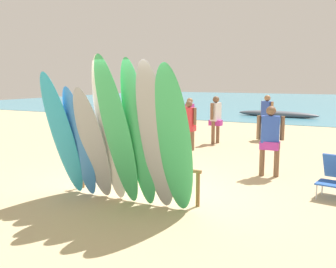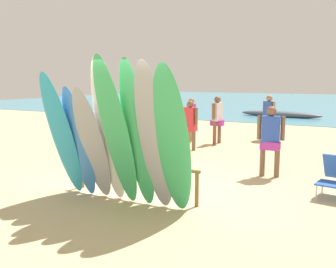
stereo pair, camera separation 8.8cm
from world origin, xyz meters
name	(u,v)px [view 2 (the right image)]	position (x,y,z in m)	size (l,w,h in m)	color
ground	(283,122)	(0.00, 14.00, 0.00)	(60.00, 60.00, 0.00)	tan
ocean_water	(323,102)	(0.00, 32.86, 0.01)	(60.00, 40.00, 0.02)	teal
surfboard_rack	(135,170)	(0.00, 0.00, 0.51)	(2.66, 0.07, 0.65)	brown
surfboard_teal_0	(62,136)	(-1.15, -0.66, 1.17)	(0.53, 0.06, 2.46)	#289EC6
surfboard_blue_1	(79,143)	(-0.83, -0.58, 1.04)	(0.49, 0.06, 2.15)	#337AD1
surfboard_grey_2	(92,145)	(-0.51, -0.60, 1.05)	(0.57, 0.08, 2.18)	#999EA3
surfboard_white_3	(109,131)	(-0.14, -0.59, 1.31)	(0.49, 0.06, 2.69)	white
surfboard_green_4	(116,133)	(0.10, -0.72, 1.30)	(0.54, 0.07, 2.72)	#38B266
surfboard_green_5	(137,136)	(0.47, -0.63, 1.27)	(0.49, 0.08, 2.62)	#38B266
surfboard_grey_6	(154,139)	(0.82, -0.67, 1.25)	(0.54, 0.07, 2.62)	#999EA3
surfboard_green_7	(173,142)	(1.14, -0.66, 1.23)	(0.57, 0.08, 2.56)	#38B266
beachgoer_photographing	(190,122)	(-1.06, 4.83, 0.89)	(0.56, 0.30, 1.54)	brown
beachgoer_near_rack	(191,117)	(-1.66, 6.24, 0.89)	(0.40, 0.59, 1.55)	#9E704C
beachgoer_by_water	(269,114)	(0.65, 7.91, 0.94)	(0.52, 0.41, 1.63)	#9E704C
beachgoer_strolling	(271,136)	(1.91, 2.67, 0.93)	(0.60, 0.28, 1.61)	brown
beachgoer_midbeach	(217,117)	(-0.71, 6.28, 0.94)	(0.42, 0.61, 1.63)	brown
beach_chair_red	(335,175)	(3.34, 1.69, 0.42)	(0.62, 0.80, 0.80)	#B7B7BC
distant_boat	(280,114)	(-0.69, 16.61, 0.17)	(4.77, 1.27, 0.38)	#4C515B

